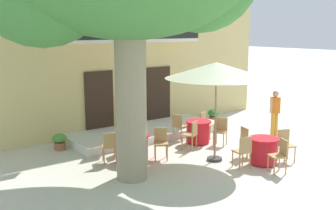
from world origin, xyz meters
TOP-DOWN VIEW (x-y plane):
  - ground_plane at (0.00, 0.00)m, footprint 120.00×120.00m
  - building_facade at (-0.52, 6.99)m, footprint 13.00×5.09m
  - entrance_step_platform at (-0.52, 3.89)m, footprint 5.69×2.22m
  - cafe_table_near_tree at (-2.39, 1.76)m, footprint 0.86×0.86m
  - cafe_chair_near_tree_0 at (-2.69, 1.07)m, footprint 0.54×0.54m
  - cafe_chair_near_tree_1 at (-1.72, 1.42)m, footprint 0.55×0.55m
  - cafe_chair_near_tree_2 at (-2.22, 2.50)m, footprint 0.51×0.51m
  - cafe_chair_near_tree_3 at (-3.12, 1.98)m, footprint 0.52×0.52m
  - cafe_table_middle at (0.25, 1.99)m, footprint 0.86×0.86m
  - cafe_chair_middle_0 at (-0.02, 2.70)m, footprint 0.49×0.49m
  - cafe_chair_middle_1 at (-0.39, 1.59)m, footprint 0.54×0.54m
  - cafe_chair_middle_2 at (0.68, 1.37)m, footprint 0.54×0.54m
  - cafe_chair_middle_3 at (0.91, 2.35)m, footprint 0.52×0.52m
  - cafe_table_front at (0.28, -0.74)m, footprint 0.86×0.86m
  - cafe_chair_front_0 at (0.42, 0.00)m, footprint 0.50×0.50m
  - cafe_chair_front_1 at (-0.47, -0.65)m, footprint 0.48×0.48m
  - cafe_chair_front_2 at (0.06, -1.46)m, footprint 0.52×0.52m
  - cafe_chair_front_3 at (1.01, -0.91)m, footprint 0.51×0.51m
  - cafe_umbrella at (-0.58, 0.34)m, footprint 2.90×2.90m
  - ground_planter_left at (-3.72, 4.09)m, footprint 0.45×0.45m
  - ground_planter_right at (2.67, 3.82)m, footprint 0.44×0.44m
  - pedestrian_near_entrance at (3.02, 1.06)m, footprint 0.53×0.40m

SIDE VIEW (x-z plane):
  - ground_plane at x=0.00m, z-range 0.00..0.00m
  - entrance_step_platform at x=-0.52m, z-range 0.00..0.25m
  - ground_planter_left at x=-3.72m, z-range 0.03..0.54m
  - ground_planter_right at x=2.67m, z-range 0.04..0.60m
  - cafe_table_near_tree at x=-2.39m, z-range 0.01..0.77m
  - cafe_table_middle at x=0.25m, z-range 0.01..0.77m
  - cafe_table_front at x=0.28m, z-range 0.01..0.77m
  - cafe_chair_near_tree_0 at x=-2.69m, z-range 0.07..0.98m
  - cafe_chair_near_tree_1 at x=-1.72m, z-range 0.07..0.98m
  - cafe_chair_near_tree_2 at x=-2.22m, z-range 0.07..0.98m
  - cafe_chair_near_tree_3 at x=-3.12m, z-range 0.07..0.98m
  - cafe_chair_middle_0 at x=-0.02m, z-range 0.07..0.98m
  - cafe_chair_middle_1 at x=-0.39m, z-range 0.07..0.98m
  - cafe_chair_middle_2 at x=0.68m, z-range 0.07..0.98m
  - cafe_chair_middle_3 at x=0.91m, z-range 0.07..0.98m
  - cafe_chair_front_0 at x=0.42m, z-range 0.07..0.98m
  - cafe_chair_front_1 at x=-0.47m, z-range 0.07..0.98m
  - cafe_chair_front_2 at x=0.06m, z-range 0.07..0.98m
  - cafe_chair_front_3 at x=1.01m, z-range 0.07..0.98m
  - pedestrian_near_entrance at x=3.02m, z-range 0.11..1.74m
  - cafe_umbrella at x=-0.58m, z-range 1.19..4.04m
  - building_facade at x=-0.52m, z-range 0.00..7.50m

